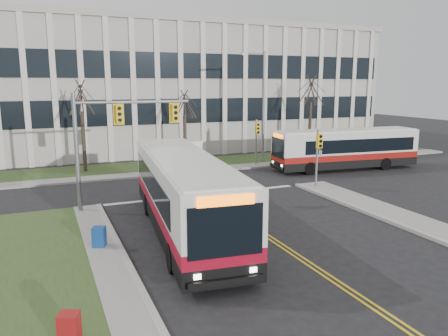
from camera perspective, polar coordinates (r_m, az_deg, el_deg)
ground at (r=19.46m, az=6.01°, el=-9.09°), size 120.00×120.00×0.00m
sidewalk_west at (r=12.93m, az=-11.85°, el=-19.91°), size 1.20×26.00×0.14m
sidewalk_cross at (r=34.75m, az=1.17°, el=0.08°), size 44.00×1.60×0.14m
building_lawn at (r=37.29m, az=-0.58°, el=0.81°), size 44.00×5.00×0.12m
office_building at (r=48.02m, az=-6.12°, el=10.16°), size 40.00×16.00×12.00m
mast_arm_signal at (r=23.48m, az=-14.73°, el=4.77°), size 6.11×0.38×6.20m
signal_pole_near at (r=28.27m, az=12.19°, el=2.30°), size 0.34×0.39×3.80m
signal_pole_far at (r=35.50m, az=4.31°, el=4.25°), size 0.34×0.39×3.80m
streetlight at (r=36.38m, az=4.97°, el=8.66°), size 2.15×0.25×9.20m
directory_sign at (r=35.78m, az=-3.99°, el=2.16°), size 1.50×0.12×2.00m
tree_left at (r=34.10m, az=-18.16°, el=8.54°), size 1.80×1.80×7.70m
tree_mid at (r=35.90m, az=-5.19°, el=8.13°), size 1.80×1.80×6.82m
tree_right at (r=40.97m, az=11.31°, el=9.75°), size 1.80×1.80×8.25m
bus_main at (r=19.65m, az=-5.21°, el=-3.62°), size 4.20×13.11×3.44m
bus_cross at (r=35.44m, az=15.58°, el=2.29°), size 11.72×3.66×3.07m
newspaper_box_blue at (r=18.65m, az=-15.99°, el=-8.82°), size 0.64×0.61×0.95m
newspaper_box_red at (r=12.49m, az=-19.54°, el=-19.39°), size 0.63×0.60×0.95m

